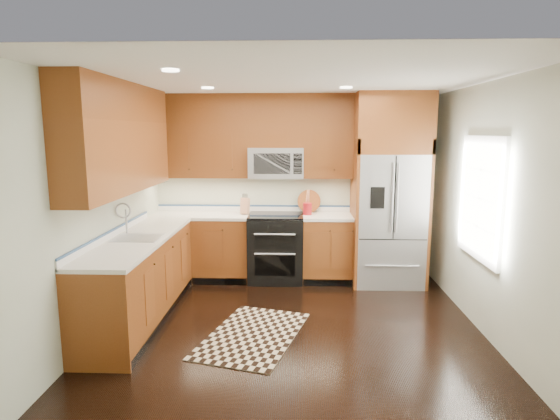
{
  "coord_description": "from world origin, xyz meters",
  "views": [
    {
      "loc": [
        0.05,
        -4.74,
        2.1
      ],
      "look_at": [
        -0.15,
        0.6,
        1.19
      ],
      "focal_mm": 30.0,
      "sensor_mm": 36.0,
      "label": 1
    }
  ],
  "objects_px": {
    "rug": "(253,335)",
    "utensil_crock": "(307,206)",
    "refrigerator": "(389,190)",
    "knife_block": "(245,206)",
    "range": "(276,248)"
  },
  "relations": [
    {
      "from": "rug",
      "to": "utensil_crock",
      "type": "xyz_separation_m",
      "value": [
        0.59,
        1.9,
        1.06
      ]
    },
    {
      "from": "refrigerator",
      "to": "knife_block",
      "type": "xyz_separation_m",
      "value": [
        -1.99,
        0.12,
        -0.25
      ]
    },
    {
      "from": "refrigerator",
      "to": "rug",
      "type": "distance_m",
      "value": 2.8
    },
    {
      "from": "range",
      "to": "knife_block",
      "type": "height_order",
      "value": "knife_block"
    },
    {
      "from": "range",
      "to": "utensil_crock",
      "type": "relative_size",
      "value": 2.69
    },
    {
      "from": "range",
      "to": "refrigerator",
      "type": "bearing_deg",
      "value": -1.4
    },
    {
      "from": "refrigerator",
      "to": "rug",
      "type": "xyz_separation_m",
      "value": [
        -1.7,
        -1.81,
        -1.3
      ]
    },
    {
      "from": "refrigerator",
      "to": "utensil_crock",
      "type": "xyz_separation_m",
      "value": [
        -1.11,
        0.09,
        -0.24
      ]
    },
    {
      "from": "refrigerator",
      "to": "rug",
      "type": "relative_size",
      "value": 1.83
    },
    {
      "from": "rug",
      "to": "knife_block",
      "type": "bearing_deg",
      "value": 113.95
    },
    {
      "from": "range",
      "to": "refrigerator",
      "type": "xyz_separation_m",
      "value": [
        1.55,
        -0.04,
        0.83
      ]
    },
    {
      "from": "refrigerator",
      "to": "utensil_crock",
      "type": "distance_m",
      "value": 1.14
    },
    {
      "from": "refrigerator",
      "to": "knife_block",
      "type": "distance_m",
      "value": 2.01
    },
    {
      "from": "refrigerator",
      "to": "rug",
      "type": "bearing_deg",
      "value": -133.2
    },
    {
      "from": "rug",
      "to": "knife_block",
      "type": "height_order",
      "value": "knife_block"
    }
  ]
}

